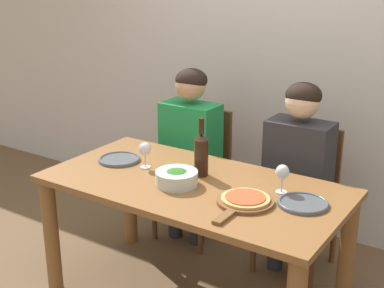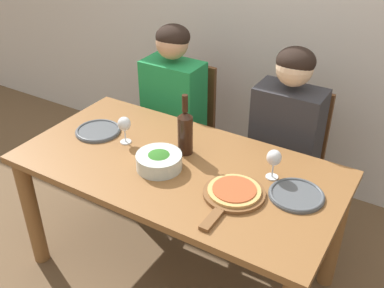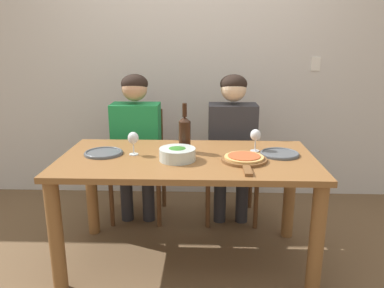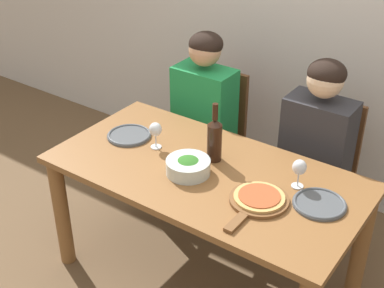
{
  "view_description": "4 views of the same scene",
  "coord_description": "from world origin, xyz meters",
  "px_view_note": "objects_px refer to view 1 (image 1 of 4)",
  "views": [
    {
      "loc": [
        1.44,
        -2.2,
        1.85
      ],
      "look_at": [
        -0.06,
        0.07,
        0.92
      ],
      "focal_mm": 50.0,
      "sensor_mm": 36.0,
      "label": 1
    },
    {
      "loc": [
        1.01,
        -1.54,
        1.99
      ],
      "look_at": [
        0.1,
        -0.03,
        0.9
      ],
      "focal_mm": 42.0,
      "sensor_mm": 36.0,
      "label": 2
    },
    {
      "loc": [
        0.11,
        -2.27,
        1.45
      ],
      "look_at": [
        0.03,
        0.05,
        0.81
      ],
      "focal_mm": 35.0,
      "sensor_mm": 36.0,
      "label": 3
    },
    {
      "loc": [
        1.26,
        -1.9,
        2.24
      ],
      "look_at": [
        -0.09,
        0.01,
        0.86
      ],
      "focal_mm": 50.0,
      "sensor_mm": 36.0,
      "label": 4
    }
  ],
  "objects_px": {
    "chair_right": "(302,194)",
    "wine_glass_right": "(282,173)",
    "person_woman": "(189,140)",
    "pizza_on_board": "(244,201)",
    "dinner_plate_left": "(119,159)",
    "chair_left": "(198,169)",
    "wine_bottle": "(201,153)",
    "wine_glass_left": "(145,150)",
    "person_man": "(297,163)",
    "dinner_plate_right": "(303,203)",
    "broccoli_bowl": "(177,178)"
  },
  "relations": [
    {
      "from": "wine_bottle",
      "to": "wine_glass_right",
      "type": "height_order",
      "value": "wine_bottle"
    },
    {
      "from": "broccoli_bowl",
      "to": "dinner_plate_right",
      "type": "distance_m",
      "value": 0.67
    },
    {
      "from": "chair_left",
      "to": "wine_bottle",
      "type": "height_order",
      "value": "wine_bottle"
    },
    {
      "from": "chair_left",
      "to": "dinner_plate_right",
      "type": "xyz_separation_m",
      "value": [
        1.04,
        -0.68,
        0.27
      ]
    },
    {
      "from": "chair_left",
      "to": "wine_glass_left",
      "type": "distance_m",
      "value": 0.8
    },
    {
      "from": "wine_bottle",
      "to": "pizza_on_board",
      "type": "distance_m",
      "value": 0.44
    },
    {
      "from": "person_man",
      "to": "wine_glass_left",
      "type": "distance_m",
      "value": 0.91
    },
    {
      "from": "broccoli_bowl",
      "to": "wine_glass_right",
      "type": "height_order",
      "value": "wine_glass_right"
    },
    {
      "from": "chair_left",
      "to": "person_man",
      "type": "distance_m",
      "value": 0.82
    },
    {
      "from": "chair_right",
      "to": "wine_glass_left",
      "type": "xyz_separation_m",
      "value": [
        -0.68,
        -0.7,
        0.37
      ]
    },
    {
      "from": "chair_left",
      "to": "broccoli_bowl",
      "type": "relative_size",
      "value": 3.97
    },
    {
      "from": "pizza_on_board",
      "to": "dinner_plate_left",
      "type": "bearing_deg",
      "value": 172.26
    },
    {
      "from": "person_man",
      "to": "wine_glass_left",
      "type": "relative_size",
      "value": 7.96
    },
    {
      "from": "chair_left",
      "to": "dinner_plate_right",
      "type": "bearing_deg",
      "value": -33.11
    },
    {
      "from": "broccoli_bowl",
      "to": "dinner_plate_right",
      "type": "bearing_deg",
      "value": 11.33
    },
    {
      "from": "chair_right",
      "to": "wine_glass_left",
      "type": "height_order",
      "value": "chair_right"
    },
    {
      "from": "chair_right",
      "to": "dinner_plate_right",
      "type": "height_order",
      "value": "chair_right"
    },
    {
      "from": "wine_glass_right",
      "to": "chair_left",
      "type": "bearing_deg",
      "value": 146.03
    },
    {
      "from": "person_man",
      "to": "pizza_on_board",
      "type": "relative_size",
      "value": 2.86
    },
    {
      "from": "chair_right",
      "to": "wine_glass_right",
      "type": "xyz_separation_m",
      "value": [
        0.12,
        -0.6,
        0.37
      ]
    },
    {
      "from": "person_woman",
      "to": "person_man",
      "type": "xyz_separation_m",
      "value": [
        0.77,
        0.0,
        0.0
      ]
    },
    {
      "from": "dinner_plate_left",
      "to": "person_woman",
      "type": "bearing_deg",
      "value": 79.76
    },
    {
      "from": "person_man",
      "to": "dinner_plate_right",
      "type": "height_order",
      "value": "person_man"
    },
    {
      "from": "chair_right",
      "to": "broccoli_bowl",
      "type": "bearing_deg",
      "value": -115.69
    },
    {
      "from": "dinner_plate_left",
      "to": "dinner_plate_right",
      "type": "relative_size",
      "value": 1.0
    },
    {
      "from": "wine_bottle",
      "to": "dinner_plate_right",
      "type": "bearing_deg",
      "value": -4.92
    },
    {
      "from": "dinner_plate_left",
      "to": "pizza_on_board",
      "type": "distance_m",
      "value": 0.91
    },
    {
      "from": "wine_bottle",
      "to": "pizza_on_board",
      "type": "height_order",
      "value": "wine_bottle"
    },
    {
      "from": "wine_glass_right",
      "to": "pizza_on_board",
      "type": "bearing_deg",
      "value": -112.99
    },
    {
      "from": "pizza_on_board",
      "to": "chair_right",
      "type": "bearing_deg",
      "value": 91.49
    },
    {
      "from": "wine_glass_left",
      "to": "dinner_plate_left",
      "type": "bearing_deg",
      "value": 178.38
    },
    {
      "from": "person_woman",
      "to": "wine_bottle",
      "type": "bearing_deg",
      "value": -50.67
    },
    {
      "from": "person_woman",
      "to": "pizza_on_board",
      "type": "relative_size",
      "value": 2.86
    },
    {
      "from": "dinner_plate_left",
      "to": "wine_glass_right",
      "type": "distance_m",
      "value": 1.0
    },
    {
      "from": "broccoli_bowl",
      "to": "wine_glass_right",
      "type": "distance_m",
      "value": 0.55
    },
    {
      "from": "chair_left",
      "to": "pizza_on_board",
      "type": "bearing_deg",
      "value": -45.93
    },
    {
      "from": "pizza_on_board",
      "to": "wine_glass_right",
      "type": "height_order",
      "value": "wine_glass_right"
    },
    {
      "from": "person_man",
      "to": "wine_glass_right",
      "type": "height_order",
      "value": "person_man"
    },
    {
      "from": "pizza_on_board",
      "to": "broccoli_bowl",
      "type": "bearing_deg",
      "value": 178.28
    },
    {
      "from": "dinner_plate_right",
      "to": "person_man",
      "type": "bearing_deg",
      "value": 115.13
    },
    {
      "from": "dinner_plate_right",
      "to": "wine_glass_left",
      "type": "height_order",
      "value": "wine_glass_left"
    },
    {
      "from": "dinner_plate_right",
      "to": "pizza_on_board",
      "type": "xyz_separation_m",
      "value": [
        -0.24,
        -0.14,
        0.01
      ]
    },
    {
      "from": "wine_bottle",
      "to": "broccoli_bowl",
      "type": "xyz_separation_m",
      "value": [
        -0.04,
        -0.18,
        -0.09
      ]
    },
    {
      "from": "pizza_on_board",
      "to": "wine_glass_left",
      "type": "bearing_deg",
      "value": 170.55
    },
    {
      "from": "broccoli_bowl",
      "to": "wine_glass_left",
      "type": "distance_m",
      "value": 0.32
    },
    {
      "from": "wine_glass_left",
      "to": "wine_glass_right",
      "type": "bearing_deg",
      "value": 7.53
    },
    {
      "from": "chair_right",
      "to": "wine_bottle",
      "type": "height_order",
      "value": "wine_bottle"
    },
    {
      "from": "person_woman",
      "to": "wine_glass_left",
      "type": "relative_size",
      "value": 7.96
    },
    {
      "from": "chair_right",
      "to": "wine_bottle",
      "type": "relative_size",
      "value": 2.74
    },
    {
      "from": "chair_right",
      "to": "pizza_on_board",
      "type": "bearing_deg",
      "value": -88.51
    }
  ]
}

